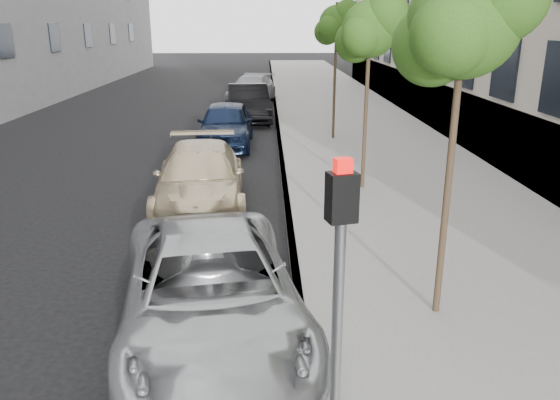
{
  "coord_description": "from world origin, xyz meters",
  "views": [
    {
      "loc": [
        0.68,
        -5.69,
        4.23
      ],
      "look_at": [
        0.9,
        2.72,
        1.5
      ],
      "focal_mm": 35.0,
      "sensor_mm": 36.0,
      "label": 1
    }
  ],
  "objects_px": {
    "tree_mid": "(371,29)",
    "sedan_black": "(249,103)",
    "suv": "(200,178)",
    "tree_far": "(337,23)",
    "sedan_blue": "(226,124)",
    "minivan": "(211,290)",
    "sedan_rear": "(252,90)",
    "tree_near": "(466,22)",
    "signal_pole": "(339,286)"
  },
  "relations": [
    {
      "from": "sedan_blue",
      "to": "sedan_rear",
      "type": "bearing_deg",
      "value": 87.09
    },
    {
      "from": "suv",
      "to": "sedan_black",
      "type": "bearing_deg",
      "value": 82.13
    },
    {
      "from": "tree_near",
      "to": "suv",
      "type": "relative_size",
      "value": 0.98
    },
    {
      "from": "tree_far",
      "to": "suv",
      "type": "bearing_deg",
      "value": -118.27
    },
    {
      "from": "tree_near",
      "to": "minivan",
      "type": "relative_size",
      "value": 0.96
    },
    {
      "from": "tree_near",
      "to": "tree_far",
      "type": "relative_size",
      "value": 1.02
    },
    {
      "from": "suv",
      "to": "sedan_rear",
      "type": "relative_size",
      "value": 0.97
    },
    {
      "from": "sedan_black",
      "to": "suv",
      "type": "bearing_deg",
      "value": -99.36
    },
    {
      "from": "tree_near",
      "to": "sedan_black",
      "type": "height_order",
      "value": "tree_near"
    },
    {
      "from": "suv",
      "to": "sedan_black",
      "type": "xyz_separation_m",
      "value": [
        0.8,
        12.31,
        0.08
      ]
    },
    {
      "from": "sedan_black",
      "to": "sedan_rear",
      "type": "relative_size",
      "value": 0.94
    },
    {
      "from": "tree_far",
      "to": "sedan_black",
      "type": "bearing_deg",
      "value": 125.61
    },
    {
      "from": "sedan_blue",
      "to": "tree_mid",
      "type": "bearing_deg",
      "value": -54.79
    },
    {
      "from": "minivan",
      "to": "sedan_blue",
      "type": "bearing_deg",
      "value": 83.59
    },
    {
      "from": "suv",
      "to": "sedan_blue",
      "type": "xyz_separation_m",
      "value": [
        0.13,
        6.94,
        0.05
      ]
    },
    {
      "from": "tree_near",
      "to": "minivan",
      "type": "distance_m",
      "value": 4.86
    },
    {
      "from": "minivan",
      "to": "signal_pole",
      "type": "bearing_deg",
      "value": -70.56
    },
    {
      "from": "tree_mid",
      "to": "sedan_black",
      "type": "xyz_separation_m",
      "value": [
        -3.33,
        11.15,
        -3.29
      ]
    },
    {
      "from": "signal_pole",
      "to": "suv",
      "type": "xyz_separation_m",
      "value": [
        -2.2,
        8.27,
        -1.32
      ]
    },
    {
      "from": "tree_mid",
      "to": "suv",
      "type": "distance_m",
      "value": 5.45
    },
    {
      "from": "minivan",
      "to": "tree_mid",
      "type": "bearing_deg",
      "value": 54.83
    },
    {
      "from": "tree_far",
      "to": "tree_mid",
      "type": "bearing_deg",
      "value": -90.0
    },
    {
      "from": "sedan_blue",
      "to": "sedan_rear",
      "type": "distance_m",
      "value": 11.05
    },
    {
      "from": "signal_pole",
      "to": "sedan_rear",
      "type": "xyz_separation_m",
      "value": [
        -1.4,
        26.25,
        -1.3
      ]
    },
    {
      "from": "minivan",
      "to": "sedan_black",
      "type": "relative_size",
      "value": 1.06
    },
    {
      "from": "signal_pole",
      "to": "sedan_black",
      "type": "height_order",
      "value": "signal_pole"
    },
    {
      "from": "signal_pole",
      "to": "minivan",
      "type": "xyz_separation_m",
      "value": [
        -1.4,
        2.54,
        -1.33
      ]
    },
    {
      "from": "tree_mid",
      "to": "sedan_rear",
      "type": "height_order",
      "value": "tree_mid"
    },
    {
      "from": "signal_pole",
      "to": "sedan_black",
      "type": "relative_size",
      "value": 0.62
    },
    {
      "from": "sedan_blue",
      "to": "sedan_rear",
      "type": "height_order",
      "value": "sedan_blue"
    },
    {
      "from": "minivan",
      "to": "sedan_rear",
      "type": "relative_size",
      "value": 1.0
    },
    {
      "from": "tree_near",
      "to": "sedan_blue",
      "type": "relative_size",
      "value": 1.08
    },
    {
      "from": "signal_pole",
      "to": "minivan",
      "type": "height_order",
      "value": "signal_pole"
    },
    {
      "from": "minivan",
      "to": "suv",
      "type": "xyz_separation_m",
      "value": [
        -0.8,
        5.73,
        0.01
      ]
    },
    {
      "from": "minivan",
      "to": "sedan_black",
      "type": "xyz_separation_m",
      "value": [
        0.0,
        18.04,
        0.09
      ]
    },
    {
      "from": "tree_near",
      "to": "sedan_rear",
      "type": "relative_size",
      "value": 0.96
    },
    {
      "from": "suv",
      "to": "sedan_black",
      "type": "relative_size",
      "value": 1.03
    },
    {
      "from": "tree_mid",
      "to": "suv",
      "type": "height_order",
      "value": "tree_mid"
    },
    {
      "from": "sedan_rear",
      "to": "signal_pole",
      "type": "bearing_deg",
      "value": -77.1
    },
    {
      "from": "tree_mid",
      "to": "sedan_black",
      "type": "bearing_deg",
      "value": 106.62
    },
    {
      "from": "suv",
      "to": "sedan_blue",
      "type": "distance_m",
      "value": 6.94
    },
    {
      "from": "sedan_blue",
      "to": "sedan_black",
      "type": "distance_m",
      "value": 5.41
    },
    {
      "from": "tree_far",
      "to": "sedan_blue",
      "type": "xyz_separation_m",
      "value": [
        -3.99,
        -0.72,
        -3.45
      ]
    },
    {
      "from": "tree_far",
      "to": "signal_pole",
      "type": "distance_m",
      "value": 16.2
    },
    {
      "from": "signal_pole",
      "to": "sedan_rear",
      "type": "height_order",
      "value": "signal_pole"
    },
    {
      "from": "tree_far",
      "to": "sedan_rear",
      "type": "height_order",
      "value": "tree_far"
    },
    {
      "from": "tree_near",
      "to": "sedan_black",
      "type": "bearing_deg",
      "value": 100.68
    },
    {
      "from": "tree_mid",
      "to": "sedan_blue",
      "type": "xyz_separation_m",
      "value": [
        -3.99,
        5.78,
        -3.31
      ]
    },
    {
      "from": "tree_near",
      "to": "signal_pole",
      "type": "xyz_separation_m",
      "value": [
        -1.93,
        -2.94,
        -2.19
      ]
    },
    {
      "from": "minivan",
      "to": "sedan_blue",
      "type": "relative_size",
      "value": 1.12
    }
  ]
}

